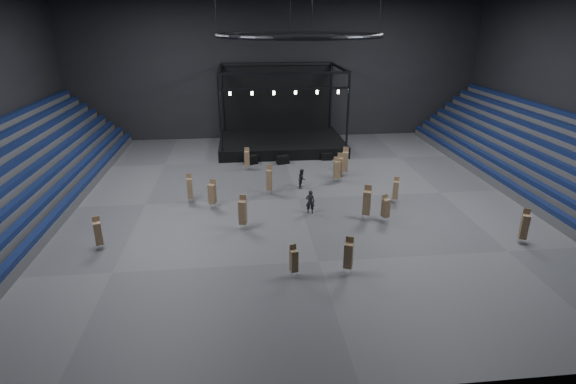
{
  "coord_description": "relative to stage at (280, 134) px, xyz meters",
  "views": [
    {
      "loc": [
        -4.48,
        -34.66,
        14.28
      ],
      "look_at": [
        -1.03,
        -2.0,
        1.4
      ],
      "focal_mm": 28.0,
      "sensor_mm": 36.0,
      "label": 1
    }
  ],
  "objects": [
    {
      "name": "chair_stack_2",
      "position": [
        5.88,
        -21.43,
        -0.32
      ],
      "size": [
        0.63,
        0.63,
        2.12
      ],
      "rotation": [
        0.0,
        0.0,
        0.37
      ],
      "color": "silver",
      "rests_on": "floor"
    },
    {
      "name": "chair_stack_9",
      "position": [
        4.04,
        -12.67,
        -0.18
      ],
      "size": [
        0.58,
        0.58,
        2.39
      ],
      "rotation": [
        0.0,
        0.0,
        0.06
      ],
      "color": "silver",
      "rests_on": "floor"
    },
    {
      "name": "flight_case_left",
      "position": [
        -3.66,
        -6.35,
        -1.0
      ],
      "size": [
        1.51,
        1.12,
        0.9
      ],
      "primitive_type": "cube",
      "rotation": [
        0.0,
        0.0,
        0.37
      ],
      "color": "black",
      "rests_on": "floor"
    },
    {
      "name": "chair_stack_11",
      "position": [
        -6.97,
        -17.54,
        -0.19
      ],
      "size": [
        0.67,
        0.67,
        2.39
      ],
      "rotation": [
        0.0,
        0.0,
        -0.42
      ],
      "color": "silver",
      "rests_on": "floor"
    },
    {
      "name": "crew_member",
      "position": [
        0.71,
        -13.71,
        -0.59
      ],
      "size": [
        0.88,
        0.99,
        1.72
      ],
      "primitive_type": "imported",
      "rotation": [
        0.0,
        0.0,
        1.26
      ],
      "color": "black",
      "rests_on": "floor"
    },
    {
      "name": "chair_stack_10",
      "position": [
        7.81,
        -17.95,
        -0.31
      ],
      "size": [
        0.57,
        0.57,
        2.19
      ],
      "rotation": [
        0.0,
        0.0,
        -0.37
      ],
      "color": "silver",
      "rests_on": "floor"
    },
    {
      "name": "wall_front",
      "position": [
        -0.0,
        -37.24,
        7.55
      ],
      "size": [
        50.0,
        0.2,
        18.0
      ],
      "primitive_type": "cube",
      "color": "black",
      "rests_on": "ground"
    },
    {
      "name": "chair_stack_4",
      "position": [
        -1.75,
        -28.23,
        -0.39
      ],
      "size": [
        0.51,
        0.51,
        2.02
      ],
      "rotation": [
        0.0,
        0.0,
        0.26
      ],
      "color": "silver",
      "rests_on": "floor"
    },
    {
      "name": "flight_case_right",
      "position": [
        4.41,
        -5.78,
        -1.06
      ],
      "size": [
        1.19,
        0.64,
        0.77
      ],
      "primitive_type": "cube",
      "rotation": [
        0.0,
        0.0,
        -0.05
      ],
      "color": "black",
      "rests_on": "floor"
    },
    {
      "name": "chair_stack_1",
      "position": [
        -2.3,
        -15.01,
        -0.12
      ],
      "size": [
        0.55,
        0.55,
        2.61
      ],
      "rotation": [
        0.0,
        0.0,
        -0.22
      ],
      "color": "silver",
      "rests_on": "floor"
    },
    {
      "name": "chair_stack_6",
      "position": [
        -4.06,
        -8.22,
        -0.26
      ],
      "size": [
        0.54,
        0.54,
        2.25
      ],
      "rotation": [
        0.0,
        0.0,
        -0.1
      ],
      "color": "silver",
      "rests_on": "floor"
    },
    {
      "name": "bleachers_right",
      "position": [
        22.94,
        -16.24,
        0.28
      ],
      "size": [
        7.2,
        40.0,
        6.4
      ],
      "color": "#47474A",
      "rests_on": "floor"
    },
    {
      "name": "chair_stack_5",
      "position": [
        4.38,
        -12.36,
        -0.07
      ],
      "size": [
        0.69,
        0.69,
        2.65
      ],
      "rotation": [
        0.0,
        0.0,
        -0.33
      ],
      "color": "silver",
      "rests_on": "floor"
    },
    {
      "name": "bleachers_left",
      "position": [
        -22.94,
        -16.24,
        0.28
      ],
      "size": [
        7.2,
        40.0,
        6.4
      ],
      "color": "#47474A",
      "rests_on": "floor"
    },
    {
      "name": "chair_stack_12",
      "position": [
        14.0,
        -25.76,
        -0.18
      ],
      "size": [
        0.59,
        0.59,
        2.49
      ],
      "rotation": [
        0.0,
        0.0,
        -0.39
      ],
      "color": "silver",
      "rests_on": "floor"
    },
    {
      "name": "man_center",
      "position": [
        0.57,
        -19.33,
        -0.5
      ],
      "size": [
        0.76,
        0.56,
        1.9
      ],
      "primitive_type": "imported",
      "rotation": [
        0.0,
        0.0,
        2.98
      ],
      "color": "black",
      "rests_on": "floor"
    },
    {
      "name": "chair_stack_0",
      "position": [
        -4.63,
        -21.57,
        -0.12
      ],
      "size": [
        0.63,
        0.63,
        2.57
      ],
      "rotation": [
        0.0,
        0.0,
        -0.27
      ],
      "color": "silver",
      "rests_on": "floor"
    },
    {
      "name": "chair_stack_14",
      "position": [
        4.58,
        -20.92,
        -0.04
      ],
      "size": [
        0.72,
        0.72,
        2.71
      ],
      "rotation": [
        0.0,
        0.0,
        -0.39
      ],
      "color": "silver",
      "rests_on": "floor"
    },
    {
      "name": "chair_stack_8",
      "position": [
        -14.0,
        -23.63,
        -0.26
      ],
      "size": [
        0.59,
        0.59,
        2.29
      ],
      "rotation": [
        0.0,
        0.0,
        0.31
      ],
      "color": "silver",
      "rests_on": "floor"
    },
    {
      "name": "chair_stack_3",
      "position": [
        1.49,
        -28.22,
        -0.22
      ],
      "size": [
        0.65,
        0.65,
        2.34
      ],
      "rotation": [
        0.0,
        0.0,
        -0.4
      ],
      "color": "silver",
      "rests_on": "floor"
    },
    {
      "name": "wall_back",
      "position": [
        -0.0,
        4.76,
        7.55
      ],
      "size": [
        50.0,
        0.2,
        18.0
      ],
      "primitive_type": "cube",
      "color": "black",
      "rests_on": "ground"
    },
    {
      "name": "floor",
      "position": [
        -0.0,
        -16.24,
        -1.45
      ],
      "size": [
        50.0,
        50.0,
        0.0
      ],
      "primitive_type": "plane",
      "color": "#4B4B4E",
      "rests_on": "ground"
    },
    {
      "name": "truss_ring",
      "position": [
        -0.0,
        -16.24,
        11.55
      ],
      "size": [
        12.3,
        12.3,
        5.15
      ],
      "color": "black",
      "rests_on": "ceiling"
    },
    {
      "name": "chair_stack_7",
      "position": [
        -8.86,
        -16.15,
        -0.2
      ],
      "size": [
        0.47,
        0.47,
        2.47
      ],
      "rotation": [
        0.0,
        0.0,
        0.11
      ],
      "color": "silver",
      "rests_on": "floor"
    },
    {
      "name": "stage",
      "position": [
        0.0,
        0.0,
        0.0
      ],
      "size": [
        14.0,
        10.0,
        9.2
      ],
      "color": "black",
      "rests_on": "floor"
    },
    {
      "name": "flight_case_mid",
      "position": [
        -0.33,
        -6.59,
        -1.02
      ],
      "size": [
        1.4,
        0.96,
        0.85
      ],
      "primitive_type": "cube",
      "rotation": [
        0.0,
        0.0,
        0.27
      ],
      "color": "black",
      "rests_on": "floor"
    },
    {
      "name": "chair_stack_13",
      "position": [
        5.23,
        -10.84,
        -0.02
      ],
      "size": [
        0.67,
        0.67,
        2.78
      ],
      "rotation": [
        0.0,
        0.0,
        -0.3
      ],
      "color": "silver",
      "rests_on": "floor"
    }
  ]
}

